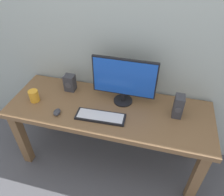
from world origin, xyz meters
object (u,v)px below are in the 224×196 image
at_px(monitor, 124,80).
at_px(mouse, 57,112).
at_px(desk, 109,117).
at_px(coffee_mug, 34,96).
at_px(speaker_right, 178,106).
at_px(keyboard_primary, 100,117).
at_px(speaker_left, 70,83).

xyz_separation_m(monitor, mouse, (-0.51, -0.31, -0.21)).
relative_size(desk, mouse, 21.13).
relative_size(mouse, coffee_mug, 0.78).
relative_size(speaker_right, coffee_mug, 1.85).
distance_m(monitor, speaker_right, 0.49).
distance_m(monitor, coffee_mug, 0.82).
bearing_deg(keyboard_primary, mouse, -172.53).
xyz_separation_m(monitor, keyboard_primary, (-0.14, -0.26, -0.22)).
bearing_deg(speaker_right, desk, -174.25).
bearing_deg(mouse, desk, 19.55).
distance_m(monitor, mouse, 0.63).
xyz_separation_m(mouse, speaker_right, (0.98, 0.24, 0.08)).
height_order(desk, monitor, monitor).
xyz_separation_m(speaker_right, coffee_mug, (-1.25, -0.13, -0.05)).
bearing_deg(mouse, speaker_right, 9.25).
bearing_deg(speaker_left, coffee_mug, -136.66).
distance_m(mouse, speaker_right, 1.01).
distance_m(mouse, speaker_left, 0.35).
distance_m(desk, speaker_right, 0.61).
distance_m(desk, mouse, 0.46).
relative_size(desk, speaker_right, 8.95).
bearing_deg(monitor, keyboard_primary, -117.63).
relative_size(speaker_right, speaker_left, 1.24).
bearing_deg(keyboard_primary, speaker_left, 142.88).
relative_size(speaker_left, coffee_mug, 1.48).
relative_size(keyboard_primary, mouse, 4.96).
xyz_separation_m(desk, coffee_mug, (-0.68, -0.07, 0.16)).
bearing_deg(monitor, speaker_right, -8.73).
height_order(mouse, speaker_right, speaker_right).
bearing_deg(keyboard_primary, monitor, 62.37).
bearing_deg(keyboard_primary, speaker_right, 17.21).
bearing_deg(coffee_mug, keyboard_primary, -5.44).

